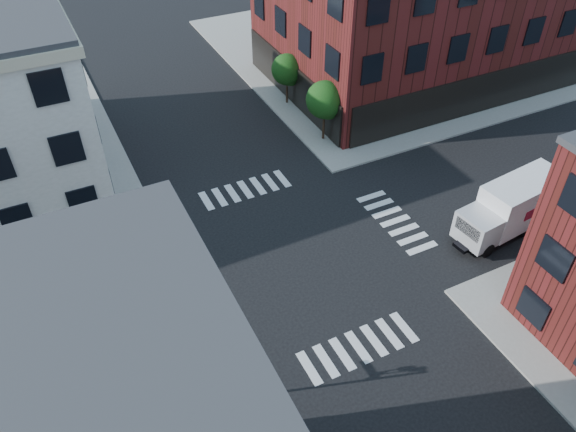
# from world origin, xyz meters

# --- Properties ---
(ground) EXTENTS (120.00, 120.00, 0.00)m
(ground) POSITION_xyz_m (0.00, 0.00, 0.00)
(ground) COLOR black
(ground) RESTS_ON ground
(sidewalk_ne) EXTENTS (30.00, 30.00, 0.15)m
(sidewalk_ne) POSITION_xyz_m (21.00, 21.00, 0.07)
(sidewalk_ne) COLOR gray
(sidewalk_ne) RESTS_ON ground
(building_ne) EXTENTS (25.00, 16.00, 12.00)m
(building_ne) POSITION_xyz_m (20.50, 16.00, 6.00)
(building_ne) COLOR #411310
(building_ne) RESTS_ON ground
(tree_near) EXTENTS (2.69, 2.69, 4.49)m
(tree_near) POSITION_xyz_m (7.56, 9.98, 3.16)
(tree_near) COLOR black
(tree_near) RESTS_ON ground
(tree_far) EXTENTS (2.43, 2.43, 4.07)m
(tree_far) POSITION_xyz_m (7.56, 15.98, 2.87)
(tree_far) COLOR black
(tree_far) RESTS_ON ground
(signal_pole) EXTENTS (1.29, 1.24, 4.60)m
(signal_pole) POSITION_xyz_m (-6.72, -6.68, 2.86)
(signal_pole) COLOR black
(signal_pole) RESTS_ON ground
(box_truck) EXTENTS (7.48, 2.98, 3.31)m
(box_truck) POSITION_xyz_m (12.54, -3.55, 1.72)
(box_truck) COLOR white
(box_truck) RESTS_ON ground
(traffic_cone) EXTENTS (0.38, 0.38, 0.69)m
(traffic_cone) POSITION_xyz_m (-5.70, -3.89, 0.33)
(traffic_cone) COLOR red
(traffic_cone) RESTS_ON ground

